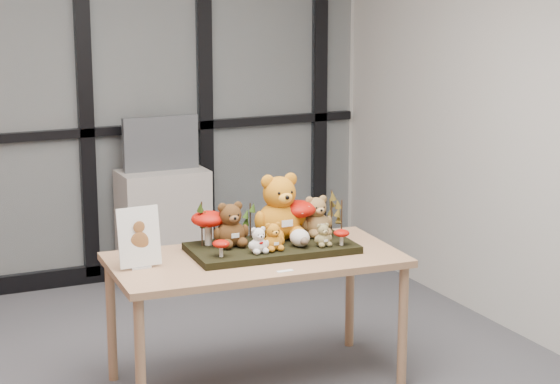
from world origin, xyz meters
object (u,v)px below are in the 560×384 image
mushroom_back_right (298,217)px  cabinet (164,227)px  bear_beige_small (323,234)px  sign_holder (139,240)px  monitor (161,143)px  plush_cream_hedgehog (300,237)px  diorama_tray (272,248)px  display_table (255,269)px  bear_white_bow (258,239)px  mushroom_back_left (208,226)px  bear_pooh_yellow (279,203)px  mushroom_front_right (342,237)px  bear_small_yellow (273,235)px  mushroom_front_left (221,247)px  bear_tan_back (316,214)px  bear_brown_medium (230,222)px

mushroom_back_right → cabinet: mushroom_back_right is taller
bear_beige_small → sign_holder: 0.95m
cabinet → monitor: (0.00, 0.02, 0.58)m
bear_beige_small → plush_cream_hedgehog: bear_beige_small is taller
diorama_tray → sign_holder: (-0.71, 0.00, 0.12)m
display_table → mushroom_back_right: size_ratio=6.98×
diorama_tray → bear_white_bow: (-0.12, -0.11, 0.09)m
diorama_tray → mushroom_back_left: mushroom_back_left is taller
display_table → sign_holder: bearing=178.4°
bear_pooh_yellow → sign_holder: size_ratio=1.27×
diorama_tray → mushroom_front_right: size_ratio=9.25×
sign_holder → diorama_tray: bearing=-3.3°
plush_cream_hedgehog → mushroom_front_right: bearing=-14.8°
bear_pooh_yellow → mushroom_front_right: (0.24, -0.25, -0.15)m
display_table → bear_beige_small: bearing=-10.2°
bear_small_yellow → mushroom_front_left: (-0.28, -0.00, -0.03)m
bear_tan_back → cabinet: size_ratio=0.30×
sign_holder → cabinet: (0.71, 1.81, -0.44)m
display_table → bear_beige_small: bear_beige_small is taller
bear_tan_back → monitor: size_ratio=0.46×
mushroom_front_left → bear_brown_medium: bearing=55.3°
display_table → cabinet: bearing=89.8°
bear_white_bow → mushroom_back_right: mushroom_back_right is taller
mushroom_front_left → cabinet: bearing=80.4°
plush_cream_hedgehog → sign_holder: sign_holder is taller
mushroom_back_right → bear_beige_small: bearing=-80.1°
bear_brown_medium → bear_small_yellow: bearing=-42.0°
mushroom_back_left → mushroom_front_right: size_ratio=2.14×
bear_tan_back → bear_small_yellow: bear_tan_back is taller
bear_tan_back → plush_cream_hedgehog: 0.25m
mushroom_back_left → mushroom_back_right: size_ratio=0.91×
bear_white_bow → mushroom_back_left: 0.30m
diorama_tray → mushroom_back_left: bearing=158.9°
diorama_tray → bear_beige_small: (0.23, -0.13, 0.08)m
display_table → bear_pooh_yellow: bearing=39.3°
display_table → bear_white_bow: bearing=-95.2°
mushroom_front_right → bear_pooh_yellow: bearing=133.2°
mushroom_front_right → sign_holder: bearing=171.1°
bear_tan_back → sign_holder: size_ratio=0.79×
monitor → bear_tan_back: bearing=-80.6°
display_table → bear_pooh_yellow: (0.20, 0.14, 0.30)m
display_table → diorama_tray: 0.15m
bear_pooh_yellow → plush_cream_hedgehog: 0.24m
diorama_tray → monitor: (0.00, 1.83, 0.26)m
display_table → mushroom_back_right: (0.31, 0.13, 0.21)m
display_table → mushroom_front_right: (0.44, -0.11, 0.15)m
display_table → plush_cream_hedgehog: (0.23, -0.04, 0.15)m
diorama_tray → mushroom_back_right: mushroom_back_right is taller
bear_tan_back → cabinet: bear_tan_back is taller
bear_brown_medium → bear_small_yellow: (0.17, -0.17, -0.05)m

